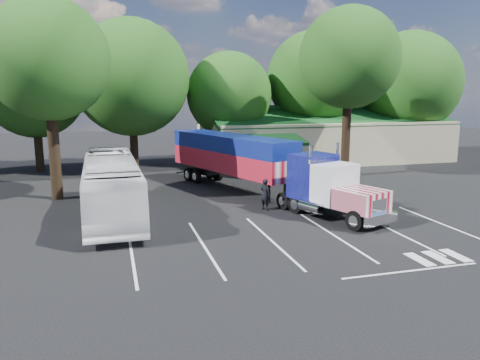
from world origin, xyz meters
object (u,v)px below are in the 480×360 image
object	(u,v)px
bicycle	(303,187)
silver_sedan	(266,162)
semi_truck	(253,161)
woman	(265,194)
tour_bus	(112,186)

from	to	relation	value
bicycle	silver_sedan	world-z (taller)	silver_sedan
semi_truck	woman	world-z (taller)	semi_truck
bicycle	silver_sedan	xyz separation A→B (m)	(1.04, 10.85, 0.12)
bicycle	silver_sedan	size ratio (longest dim) A/B	0.50
silver_sedan	bicycle	bearing A→B (deg)	173.78
semi_truck	woman	size ratio (longest dim) A/B	10.18
tour_bus	silver_sedan	xyz separation A→B (m)	(13.63, 13.41, -1.09)
silver_sedan	tour_bus	bearing A→B (deg)	133.81
semi_truck	bicycle	world-z (taller)	semi_truck
tour_bus	silver_sedan	world-z (taller)	tour_bus
tour_bus	woman	bearing A→B (deg)	-7.28
tour_bus	semi_truck	bearing A→B (deg)	18.14
semi_truck	tour_bus	distance (m)	9.74
semi_truck	woman	distance (m)	4.39
bicycle	tour_bus	bearing A→B (deg)	-171.58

